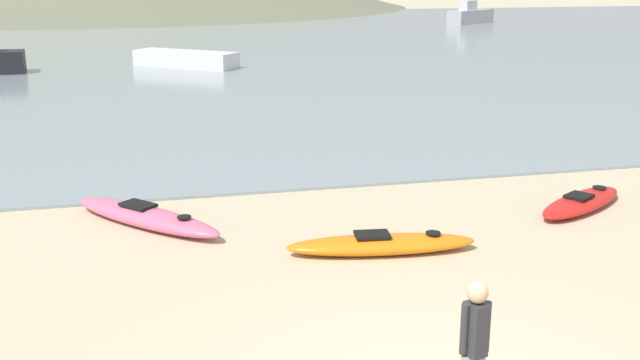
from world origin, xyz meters
TOP-DOWN VIEW (x-y plane):
  - bay_water at (0.00, 43.13)m, footprint 160.00×70.00m
  - kayak_on_sand_0 at (5.17, 5.74)m, footprint 2.64×2.01m
  - kayak_on_sand_1 at (-2.82, 6.72)m, footprint 2.80×3.05m
  - kayak_on_sand_3 at (0.79, 4.46)m, footprint 3.10×1.05m
  - person_near_foreground at (0.17, -0.18)m, footprint 0.31×0.25m
  - moored_boat_1 at (-0.56, 28.89)m, footprint 4.73×4.29m
  - moored_boat_2 at (24.70, 52.97)m, footprint 5.09×4.07m

SIDE VIEW (x-z plane):
  - bay_water at x=0.00m, z-range 0.00..0.06m
  - kayak_on_sand_0 at x=5.17m, z-range -0.02..0.28m
  - kayak_on_sand_3 at x=0.79m, z-range -0.02..0.32m
  - kayak_on_sand_1 at x=-2.82m, z-range -0.02..0.35m
  - moored_boat_1 at x=-0.56m, z-range 0.06..0.78m
  - moored_boat_2 at x=24.70m, z-range -0.23..1.68m
  - person_near_foreground at x=0.17m, z-range 0.11..1.62m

